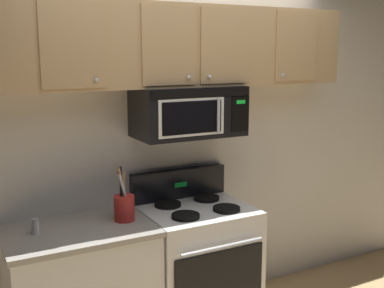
# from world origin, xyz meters

# --- Properties ---
(back_wall) EXTENTS (5.20, 0.10, 2.70)m
(back_wall) POSITION_xyz_m (0.00, 0.79, 1.35)
(back_wall) COLOR silver
(back_wall) RESTS_ON ground_plane
(stove_range) EXTENTS (0.76, 0.69, 1.12)m
(stove_range) POSITION_xyz_m (0.00, 0.42, 0.47)
(stove_range) COLOR white
(stove_range) RESTS_ON ground_plane
(over_range_microwave) EXTENTS (0.76, 0.43, 0.35)m
(over_range_microwave) POSITION_xyz_m (-0.00, 0.54, 1.58)
(over_range_microwave) COLOR black
(upper_cabinets) EXTENTS (2.50, 0.36, 0.55)m
(upper_cabinets) POSITION_xyz_m (-0.00, 0.57, 2.02)
(upper_cabinets) COLOR tan
(utensil_crock_red) EXTENTS (0.13, 0.13, 0.36)m
(utensil_crock_red) POSITION_xyz_m (-0.54, 0.42, 1.00)
(utensil_crock_red) COLOR red
(utensil_crock_red) RESTS_ON counter_segment
(salt_shaker) EXTENTS (0.05, 0.05, 0.10)m
(salt_shaker) POSITION_xyz_m (-1.10, 0.45, 0.95)
(salt_shaker) COLOR white
(salt_shaker) RESTS_ON counter_segment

